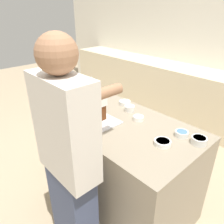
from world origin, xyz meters
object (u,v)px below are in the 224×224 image
person (70,164)px  candy_bowl_behind_tray (182,134)px  candy_bowl_near_tray_right (138,118)px  baking_tray (95,119)px  candy_bowl_near_tray_left (125,102)px  candy_bowl_front_corner (163,142)px  gingerbread_house (94,107)px  candy_bowl_center_rear (94,98)px  decorative_tree (92,93)px  candy_bowl_far_right (130,108)px  candy_bowl_far_left (199,140)px

person → candy_bowl_behind_tray: bearing=67.6°
candy_bowl_near_tray_right → candy_bowl_behind_tray: bearing=6.3°
baking_tray → candy_bowl_near_tray_left: (-0.04, 0.42, 0.02)m
candy_bowl_front_corner → baking_tray: bearing=-169.6°
candy_bowl_behind_tray → person: 0.86m
gingerbread_house → candy_bowl_center_rear: size_ratio=2.65×
candy_bowl_front_corner → candy_bowl_near_tray_left: candy_bowl_near_tray_left is taller
gingerbread_house → decorative_tree: (-0.18, 0.12, 0.05)m
candy_bowl_behind_tray → candy_bowl_far_right: (-0.57, 0.03, 0.01)m
candy_bowl_center_rear → candy_bowl_far_left: bearing=3.5°
baking_tray → gingerbread_house: 0.11m
candy_bowl_behind_tray → baking_tray: bearing=-154.5°
candy_bowl_behind_tray → candy_bowl_near_tray_left: 0.71m
candy_bowl_near_tray_right → person: (0.07, -0.75, -0.04)m
candy_bowl_near_tray_left → person: size_ratio=0.07×
person → candy_bowl_far_right: bearing=106.4°
candy_bowl_center_rear → candy_bowl_near_tray_left: candy_bowl_center_rear is taller
decorative_tree → person: 0.81m
candy_bowl_near_tray_right → candy_bowl_near_tray_left: bearing=154.3°
candy_bowl_far_right → candy_bowl_near_tray_left: candy_bowl_far_right is taller
gingerbread_house → candy_bowl_far_left: size_ratio=2.48×
candy_bowl_far_right → decorative_tree: bearing=-140.5°
decorative_tree → candy_bowl_far_right: bearing=39.5°
candy_bowl_far_right → gingerbread_house: bearing=-105.0°
candy_bowl_behind_tray → candy_bowl_far_left: bearing=2.5°
candy_bowl_far_left → candy_bowl_far_right: (-0.70, 0.02, 0.00)m
gingerbread_house → candy_bowl_center_rear: bearing=141.9°
candy_bowl_near_tray_right → candy_bowl_behind_tray: 0.40m
candy_bowl_far_right → candy_bowl_center_rear: bearing=-167.5°
candy_bowl_center_rear → person: (0.66, -0.73, -0.05)m
candy_bowl_near_tray_right → candy_bowl_front_corner: (0.37, -0.16, -0.00)m
baking_tray → candy_bowl_near_tray_left: size_ratio=3.82×
candy_bowl_far_left → candy_bowl_far_right: size_ratio=1.20×
candy_bowl_far_left → candy_bowl_front_corner: (-0.17, -0.21, -0.01)m
gingerbread_house → person: (0.33, -0.48, -0.14)m
baking_tray → candy_bowl_center_rear: size_ratio=4.16×
gingerbread_house → candy_bowl_center_rear: (-0.32, 0.25, -0.09)m
baking_tray → person: size_ratio=0.26×
candy_bowl_near_tray_left → person: 0.97m
candy_bowl_far_left → candy_bowl_front_corner: candy_bowl_far_left is taller
decorative_tree → candy_bowl_near_tray_left: bearing=65.5°
candy_bowl_center_rear → decorative_tree: bearing=-42.7°
baking_tray → candy_bowl_far_right: bearing=74.9°
candy_bowl_center_rear → candy_bowl_far_left: size_ratio=0.94×
candy_bowl_far_right → candy_bowl_near_tray_right: bearing=-23.2°
candy_bowl_near_tray_right → candy_bowl_behind_tray: size_ratio=0.91×
gingerbread_house → person: 0.60m
decorative_tree → person: size_ratio=0.19×
decorative_tree → candy_bowl_behind_tray: 0.87m
baking_tray → candy_bowl_center_rear: (-0.32, 0.25, 0.02)m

